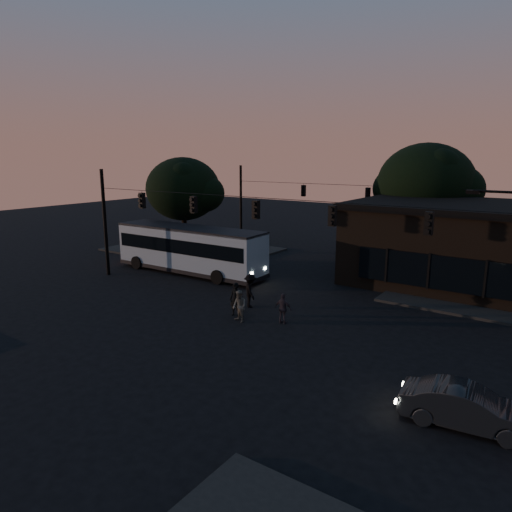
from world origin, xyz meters
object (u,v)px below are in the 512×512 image
Objects in this scene: building at (475,245)px; pedestrian_a at (236,299)px; pedestrian_d at (250,291)px; car at (467,407)px; pedestrian_c at (283,309)px; bus at (190,247)px; pedestrian_b at (239,306)px.

building is 16.51m from pedestrian_a.
pedestrian_a is 1.63m from pedestrian_d.
pedestrian_d reaches higher than pedestrian_a.
pedestrian_d reaches higher than car.
pedestrian_a is at bearing 139.45° from pedestrian_d.
pedestrian_d reaches higher than pedestrian_c.
building is at bearing 2.63° from car.
pedestrian_d is (-9.38, -11.99, -1.75)m from building.
building is at bearing 23.41° from bus.
pedestrian_a reaches higher than car.
bus is at bearing 167.37° from pedestrian_b.
pedestrian_c is (2.69, 0.45, -0.11)m from pedestrian_a.
car is 10.51m from pedestrian_c.
bus is at bearing 58.21° from car.
pedestrian_d is at bearing 85.41° from pedestrian_a.
pedestrian_a is 0.95× the size of pedestrian_d.
pedestrian_d is (8.14, -3.81, -0.94)m from bus.
pedestrian_d is at bearing -26.89° from pedestrian_c.
building reaches higher than pedestrian_b.
pedestrian_a reaches higher than pedestrian_b.
building is 16.67m from pedestrian_b.
pedestrian_a is (-12.20, 4.01, 0.24)m from car.
bus is 10.01m from pedestrian_a.
building reaches higher than pedestrian_a.
building reaches higher than pedestrian_c.
bus is (-17.53, -8.18, -0.81)m from building.
building is 8.07× the size of pedestrian_d.
pedestrian_b reaches higher than pedestrian_c.
pedestrian_b is 0.87× the size of pedestrian_d.
bus is 22.65m from car.
pedestrian_d reaches higher than pedestrian_b.
pedestrian_d is at bearing -128.04° from building.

